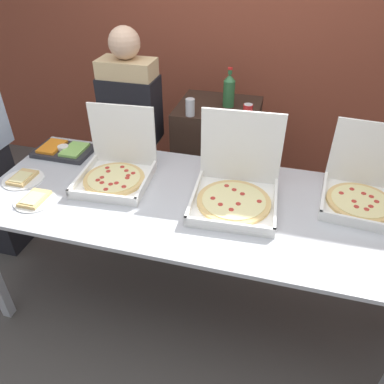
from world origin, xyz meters
name	(u,v)px	position (x,y,z in m)	size (l,w,h in m)	color
ground_plane	(192,298)	(0.00, 0.00, 0.00)	(16.00, 16.00, 0.00)	#514C47
brick_wall_behind	(244,36)	(0.00, 1.70, 1.40)	(10.00, 0.06, 2.80)	brown
buffet_table	(192,211)	(0.00, 0.00, 0.79)	(2.44, 0.99, 0.88)	#B7BABF
pizza_box_near_right	(362,190)	(0.93, 0.23, 0.95)	(0.45, 0.47, 0.42)	white
pizza_box_far_right	(116,168)	(-0.50, 0.09, 0.95)	(0.45, 0.46, 0.42)	white
pizza_box_near_left	(236,188)	(0.24, 0.06, 0.96)	(0.50, 0.51, 0.47)	white
paper_plate_front_right	(35,199)	(-0.86, -0.25, 0.89)	(0.23, 0.23, 0.03)	white
paper_plate_front_left	(23,178)	(-1.06, -0.08, 0.89)	(0.25, 0.25, 0.03)	white
veggie_tray	(64,150)	(-1.00, 0.29, 0.90)	(0.38, 0.25, 0.05)	#28282D
sideboard_podium	(216,165)	(-0.05, 0.97, 0.53)	(0.62, 0.56, 1.06)	black
soda_bottle	(229,90)	(0.02, 0.98, 1.18)	(0.09, 0.09, 0.29)	#2D6638
soda_can_silver	(190,107)	(-0.21, 0.74, 1.12)	(0.07, 0.07, 0.12)	silver
soda_can_colored	(248,113)	(0.19, 0.74, 1.12)	(0.07, 0.07, 0.12)	red
person_server_vest	(132,125)	(-0.68, 0.76, 0.91)	(0.42, 0.24, 1.63)	#473D33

